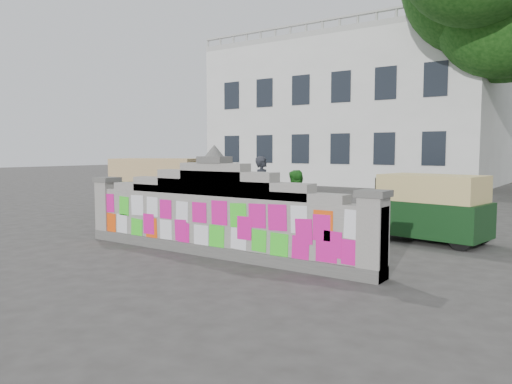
% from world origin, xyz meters
% --- Properties ---
extents(ground, '(100.00, 100.00, 0.00)m').
position_xyz_m(ground, '(0.00, 0.00, 0.00)').
color(ground, '#383533').
rests_on(ground, ground).
extents(parapet_wall, '(6.48, 0.44, 2.01)m').
position_xyz_m(parapet_wall, '(-0.00, -0.01, 0.75)').
color(parapet_wall, '#4C4C49').
rests_on(parapet_wall, ground).
extents(building, '(16.00, 10.00, 8.90)m').
position_xyz_m(building, '(-7.00, 21.98, 4.01)').
color(building, silver).
rests_on(building, ground).
extents(cyclist_bike, '(1.79, 0.92, 0.90)m').
position_xyz_m(cyclist_bike, '(-0.95, 2.90, 0.45)').
color(cyclist_bike, black).
rests_on(cyclist_bike, ground).
extents(cyclist_rider, '(0.47, 0.62, 1.52)m').
position_xyz_m(cyclist_rider, '(-0.95, 2.90, 0.76)').
color(cyclist_rider, '#22242B').
rests_on(cyclist_rider, ground).
extents(pedestrian, '(0.58, 0.74, 1.49)m').
position_xyz_m(pedestrian, '(0.32, 2.26, 0.74)').
color(pedestrian, '#257A21').
rests_on(pedestrian, ground).
extents(rickshaw_left, '(3.10, 2.31, 1.67)m').
position_xyz_m(rickshaw_left, '(-4.93, 3.34, 0.87)').
color(rickshaw_left, black).
rests_on(rickshaw_left, ground).
extents(rickshaw_right, '(2.60, 1.50, 1.40)m').
position_xyz_m(rickshaw_right, '(2.75, 3.66, 0.73)').
color(rickshaw_right, '#113314').
rests_on(rickshaw_right, ground).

